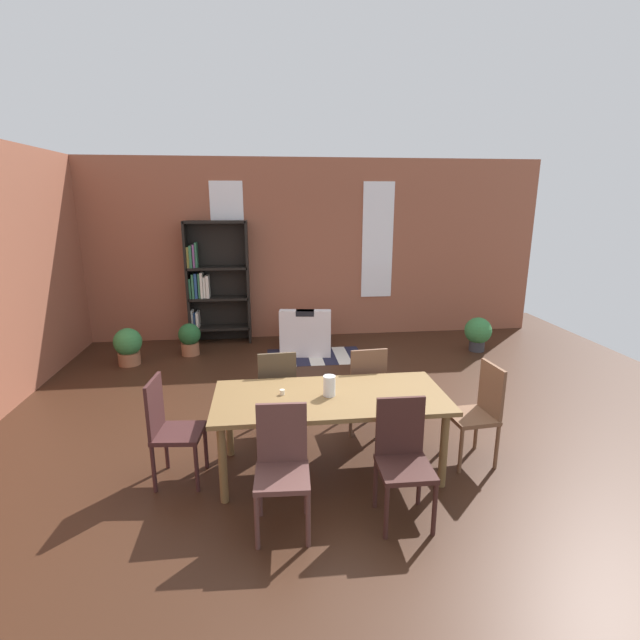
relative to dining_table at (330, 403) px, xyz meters
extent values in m
plane|color=#371F13|center=(0.15, 0.53, -0.66)|extent=(9.94, 9.94, 0.00)
cube|color=#98553E|center=(0.15, 4.42, 0.89)|extent=(8.42, 0.12, 3.10)
cube|color=white|center=(-1.15, 4.35, 1.04)|extent=(0.55, 0.02, 2.01)
cube|color=white|center=(1.45, 4.35, 1.04)|extent=(0.55, 0.02, 2.01)
cube|color=brown|center=(0.00, 0.00, 0.06)|extent=(2.05, 0.93, 0.04)
cylinder|color=brown|center=(-0.93, -0.37, -0.31)|extent=(0.07, 0.07, 0.69)
cylinder|color=brown|center=(0.93, -0.37, -0.31)|extent=(0.07, 0.07, 0.69)
cylinder|color=brown|center=(-0.93, 0.37, -0.31)|extent=(0.07, 0.07, 0.69)
cylinder|color=brown|center=(0.93, 0.37, -0.31)|extent=(0.07, 0.07, 0.69)
cylinder|color=silver|center=(-0.01, 0.00, 0.17)|extent=(0.11, 0.11, 0.18)
cylinder|color=silver|center=(-0.42, 0.07, 0.10)|extent=(0.04, 0.04, 0.05)
cube|color=#54332F|center=(-0.46, -0.77, -0.21)|extent=(0.42, 0.42, 0.04)
cube|color=#54332F|center=(-0.45, -0.58, 0.04)|extent=(0.38, 0.05, 0.50)
cylinder|color=#54332F|center=(-0.65, -0.94, -0.44)|extent=(0.04, 0.04, 0.43)
cylinder|color=#54332F|center=(-0.29, -0.96, -0.44)|extent=(0.04, 0.04, 0.43)
cylinder|color=#54332F|center=(-0.63, -0.58, -0.44)|extent=(0.04, 0.04, 0.43)
cylinder|color=#54332F|center=(-0.27, -0.60, -0.44)|extent=(0.04, 0.04, 0.43)
cube|color=brown|center=(0.46, 0.77, -0.21)|extent=(0.43, 0.43, 0.04)
cube|color=brown|center=(0.48, 0.58, 0.04)|extent=(0.38, 0.06, 0.50)
cylinder|color=brown|center=(0.63, 0.96, -0.44)|extent=(0.04, 0.04, 0.43)
cylinder|color=brown|center=(0.27, 0.93, -0.44)|extent=(0.04, 0.04, 0.43)
cylinder|color=brown|center=(0.66, 0.60, -0.44)|extent=(0.04, 0.04, 0.43)
cylinder|color=brown|center=(0.30, 0.57, -0.44)|extent=(0.04, 0.04, 0.43)
cube|color=#463928|center=(-0.46, 0.77, -0.21)|extent=(0.42, 0.42, 0.04)
cube|color=#463928|center=(-0.45, 0.58, 0.04)|extent=(0.38, 0.05, 0.50)
cylinder|color=#463928|center=(-0.29, 0.96, -0.44)|extent=(0.04, 0.04, 0.43)
cylinder|color=#463928|center=(-0.65, 0.93, -0.44)|extent=(0.04, 0.04, 0.43)
cylinder|color=#463928|center=(-0.27, 0.60, -0.44)|extent=(0.04, 0.04, 0.43)
cylinder|color=#463928|center=(-0.63, 0.58, -0.44)|extent=(0.04, 0.04, 0.43)
cube|color=brown|center=(1.33, 0.00, -0.21)|extent=(0.43, 0.43, 0.04)
cube|color=brown|center=(1.51, 0.02, 0.04)|extent=(0.06, 0.38, 0.50)
cylinder|color=brown|center=(1.13, 0.16, -0.44)|extent=(0.04, 0.04, 0.43)
cylinder|color=brown|center=(1.16, -0.19, -0.44)|extent=(0.04, 0.04, 0.43)
cylinder|color=brown|center=(1.49, 0.19, -0.44)|extent=(0.04, 0.04, 0.43)
cylinder|color=brown|center=(1.52, -0.16, -0.44)|extent=(0.04, 0.04, 0.43)
cube|color=#3A1E1B|center=(0.46, -0.77, -0.21)|extent=(0.41, 0.41, 0.04)
cube|color=#3A1E1B|center=(0.47, -0.58, 0.04)|extent=(0.38, 0.04, 0.50)
cylinder|color=#3A1E1B|center=(0.28, -0.94, -0.44)|extent=(0.04, 0.04, 0.43)
cylinder|color=#3A1E1B|center=(0.64, -0.95, -0.44)|extent=(0.04, 0.04, 0.43)
cylinder|color=#3A1E1B|center=(0.29, -0.58, -0.44)|extent=(0.04, 0.04, 0.43)
cylinder|color=#3A1E1B|center=(0.65, -0.59, -0.44)|extent=(0.04, 0.04, 0.43)
cube|color=#3C1F1E|center=(-1.33, 0.00, -0.21)|extent=(0.44, 0.44, 0.04)
cube|color=#3C1F1E|center=(-1.51, 0.02, 0.04)|extent=(0.07, 0.38, 0.50)
cylinder|color=#3C1F1E|center=(-1.17, -0.20, -0.44)|extent=(0.04, 0.04, 0.43)
cylinder|color=#3C1F1E|center=(-1.13, 0.16, -0.44)|extent=(0.04, 0.04, 0.43)
cylinder|color=#3C1F1E|center=(-1.52, -0.16, -0.44)|extent=(0.04, 0.04, 0.43)
cylinder|color=#3C1F1E|center=(-1.49, 0.20, -0.44)|extent=(0.04, 0.04, 0.43)
cube|color=black|center=(-1.83, 4.14, 0.38)|extent=(0.04, 0.33, 2.07)
cube|color=black|center=(-0.83, 4.14, 0.38)|extent=(0.04, 0.33, 2.07)
cube|color=black|center=(-1.33, 4.30, 0.38)|extent=(1.04, 0.01, 2.07)
cube|color=black|center=(-1.33, 4.14, -0.40)|extent=(1.00, 0.33, 0.04)
cube|color=white|center=(-1.80, 4.14, -0.23)|extent=(0.03, 0.18, 0.30)
cube|color=#284C8C|center=(-1.76, 4.14, -0.26)|extent=(0.03, 0.18, 0.25)
cube|color=white|center=(-1.71, 4.14, -0.24)|extent=(0.04, 0.28, 0.28)
cube|color=black|center=(-1.33, 4.14, 0.12)|extent=(1.00, 0.33, 0.04)
cube|color=#33724C|center=(-1.79, 4.14, 0.30)|extent=(0.03, 0.23, 0.33)
cube|color=#33724C|center=(-1.74, 4.14, 0.34)|extent=(0.03, 0.27, 0.41)
cube|color=#284C8C|center=(-1.70, 4.14, 0.35)|extent=(0.05, 0.22, 0.42)
cube|color=#33724C|center=(-1.65, 4.14, 0.35)|extent=(0.03, 0.22, 0.41)
cube|color=white|center=(-1.60, 4.14, 0.36)|extent=(0.04, 0.24, 0.43)
cube|color=white|center=(-1.56, 4.14, 0.32)|extent=(0.04, 0.19, 0.36)
cube|color=white|center=(-1.51, 4.14, 0.33)|extent=(0.05, 0.23, 0.38)
cube|color=black|center=(-1.33, 4.14, 0.64)|extent=(1.00, 0.33, 0.04)
cube|color=gold|center=(-1.79, 4.14, 0.83)|extent=(0.04, 0.23, 0.34)
cube|color=#33724C|center=(-1.75, 4.14, 0.84)|extent=(0.04, 0.28, 0.36)
cube|color=#8C4C8C|center=(-1.70, 4.14, 0.85)|extent=(0.03, 0.24, 0.38)
cube|color=#33724C|center=(-1.66, 4.14, 0.86)|extent=(0.03, 0.18, 0.41)
cube|color=black|center=(-1.33, 4.14, 1.39)|extent=(1.00, 0.33, 0.04)
cube|color=silver|center=(0.10, 3.51, -0.46)|extent=(0.90, 0.90, 0.40)
cube|color=silver|center=(0.06, 3.19, -0.08)|extent=(0.81, 0.26, 0.35)
cube|color=silver|center=(0.44, 3.46, -0.18)|extent=(0.21, 0.73, 0.15)
cube|color=silver|center=(-0.24, 3.55, -0.18)|extent=(0.21, 0.73, 0.15)
cube|color=black|center=(0.06, 3.19, 0.05)|extent=(0.30, 0.21, 0.08)
cylinder|color=#333338|center=(2.88, 3.14, -0.57)|extent=(0.25, 0.25, 0.17)
sphere|color=#387F42|center=(2.88, 3.14, -0.32)|extent=(0.43, 0.43, 0.43)
cylinder|color=#9E6042|center=(-1.76, 3.49, -0.56)|extent=(0.28, 0.28, 0.20)
sphere|color=#235B2D|center=(-1.76, 3.49, -0.32)|extent=(0.35, 0.35, 0.35)
cylinder|color=#9E6042|center=(-2.61, 3.14, -0.56)|extent=(0.32, 0.32, 0.19)
sphere|color=#387F42|center=(-2.61, 3.14, -0.30)|extent=(0.41, 0.41, 0.41)
cube|color=#1E1E33|center=(-0.43, 3.16, -0.66)|extent=(0.21, 0.85, 0.01)
cube|color=silver|center=(-0.22, 3.16, -0.66)|extent=(0.21, 0.85, 0.01)
cube|color=#1E1E33|center=(-0.01, 3.16, -0.66)|extent=(0.21, 0.85, 0.01)
cube|color=silver|center=(0.21, 3.16, -0.66)|extent=(0.21, 0.85, 0.01)
cube|color=#1E1E33|center=(0.42, 3.16, -0.66)|extent=(0.21, 0.85, 0.01)
cube|color=silver|center=(0.63, 3.16, -0.66)|extent=(0.21, 0.85, 0.01)
cube|color=#1E1E33|center=(0.85, 3.16, -0.66)|extent=(0.21, 0.85, 0.01)
camera|label=1|loc=(-0.54, -3.76, 1.76)|focal=26.06mm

